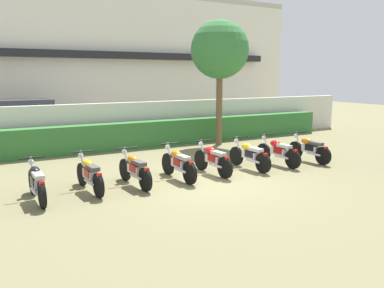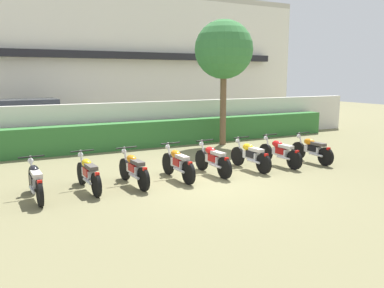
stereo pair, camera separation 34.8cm
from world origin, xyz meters
name	(u,v)px [view 2 (the right image)]	position (x,y,z in m)	size (l,w,h in m)	color
ground	(208,182)	(0.00, 0.00, 0.00)	(60.00, 60.00, 0.00)	olive
building	(85,61)	(0.00, 14.52, 3.71)	(25.17, 6.50, 7.42)	silver
compound_wall	(130,124)	(0.00, 6.54, 0.89)	(23.91, 0.30, 1.79)	silver
hedge_row	(136,135)	(0.00, 5.84, 0.52)	(19.13, 0.70, 1.05)	#337033
parked_car	(28,121)	(-3.73, 9.03, 0.94)	(4.58, 2.25, 1.89)	silver
tree_near_inspector	(224,50)	(3.50, 4.90, 3.89)	(2.38, 2.38, 5.11)	brown
motorcycle_in_row_0	(35,181)	(-4.33, 0.55, 0.45)	(0.60, 1.81, 0.96)	black
motorcycle_in_row_1	(88,173)	(-3.06, 0.72, 0.45)	(0.60, 1.88, 0.96)	black
motorcycle_in_row_2	(134,169)	(-1.89, 0.64, 0.45)	(0.60, 1.86, 0.96)	black
motorcycle_in_row_3	(178,163)	(-0.59, 0.66, 0.46)	(0.60, 1.89, 0.98)	black
motorcycle_in_row_4	(213,159)	(0.56, 0.69, 0.45)	(0.60, 1.83, 0.97)	black
motorcycle_in_row_5	(250,155)	(1.89, 0.68, 0.45)	(0.60, 1.87, 0.96)	black
motorcycle_in_row_6	(280,152)	(3.06, 0.70, 0.45)	(0.60, 1.95, 0.96)	black
motorcycle_in_row_7	(312,149)	(4.32, 0.56, 0.45)	(0.60, 1.82, 0.96)	black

